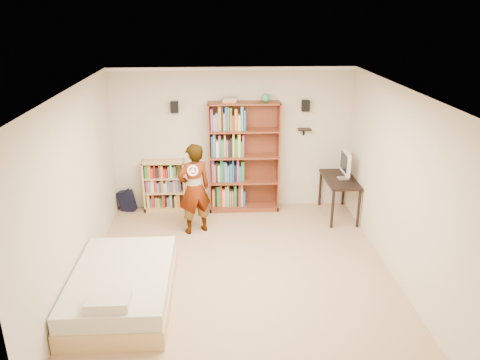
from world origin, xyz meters
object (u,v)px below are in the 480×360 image
at_px(tall_bookshelf, 244,158).
at_px(person, 194,189).
at_px(low_bookshelf, 165,186).
at_px(computer_desk, 338,197).
at_px(daybed, 122,283).

distance_m(tall_bookshelf, person, 1.32).
relative_size(low_bookshelf, computer_desk, 0.90).
height_order(low_bookshelf, person, person).
bearing_deg(daybed, tall_bookshelf, 58.87).
bearing_deg(computer_desk, tall_bookshelf, 166.97).
relative_size(daybed, person, 1.24).
relative_size(tall_bookshelf, daybed, 1.06).
bearing_deg(tall_bookshelf, low_bookshelf, 178.32).
height_order(low_bookshelf, daybed, low_bookshelf).
distance_m(tall_bookshelf, low_bookshelf, 1.62).
distance_m(low_bookshelf, computer_desk, 3.30).
height_order(tall_bookshelf, daybed, tall_bookshelf).
relative_size(computer_desk, person, 0.68).
xyz_separation_m(tall_bookshelf, computer_desk, (1.75, -0.40, -0.67)).
distance_m(daybed, person, 2.29).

